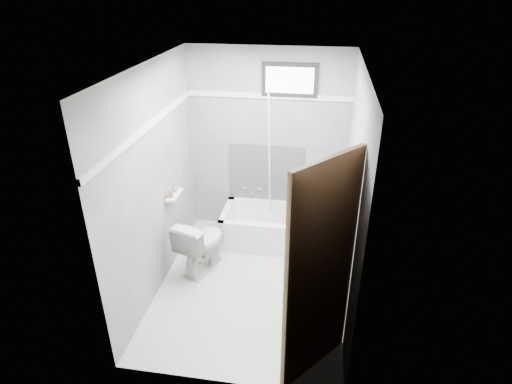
% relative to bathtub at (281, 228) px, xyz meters
% --- Properties ---
extents(floor, '(2.60, 2.60, 0.00)m').
position_rel_bathtub_xyz_m(floor, '(-0.23, -0.93, -0.21)').
color(floor, white).
rests_on(floor, ground).
extents(ceiling, '(2.60, 2.60, 0.00)m').
position_rel_bathtub_xyz_m(ceiling, '(-0.23, -0.93, 2.19)').
color(ceiling, silver).
rests_on(ceiling, floor).
extents(wall_back, '(2.00, 0.02, 2.40)m').
position_rel_bathtub_xyz_m(wall_back, '(-0.23, 0.37, 0.99)').
color(wall_back, slate).
rests_on(wall_back, floor).
extents(wall_front, '(2.00, 0.02, 2.40)m').
position_rel_bathtub_xyz_m(wall_front, '(-0.23, -2.23, 0.99)').
color(wall_front, slate).
rests_on(wall_front, floor).
extents(wall_left, '(0.02, 2.60, 2.40)m').
position_rel_bathtub_xyz_m(wall_left, '(-1.23, -0.93, 0.99)').
color(wall_left, slate).
rests_on(wall_left, floor).
extents(wall_right, '(0.02, 2.60, 2.40)m').
position_rel_bathtub_xyz_m(wall_right, '(0.77, -0.93, 0.99)').
color(wall_right, slate).
rests_on(wall_right, floor).
extents(bathtub, '(1.50, 0.70, 0.42)m').
position_rel_bathtub_xyz_m(bathtub, '(0.00, 0.00, 0.00)').
color(bathtub, white).
rests_on(bathtub, floor).
extents(office_chair, '(0.67, 0.67, 1.11)m').
position_rel_bathtub_xyz_m(office_chair, '(0.43, 0.03, 0.46)').
color(office_chair, slate).
rests_on(office_chair, bathtub).
extents(toilet, '(0.58, 0.77, 0.67)m').
position_rel_bathtub_xyz_m(toilet, '(-0.85, -0.70, 0.12)').
color(toilet, silver).
rests_on(toilet, floor).
extents(door, '(0.78, 0.78, 2.00)m').
position_rel_bathtub_xyz_m(door, '(0.75, -2.21, 0.79)').
color(door, brown).
rests_on(door, floor).
extents(window, '(0.66, 0.04, 0.40)m').
position_rel_bathtub_xyz_m(window, '(0.02, 0.36, 1.81)').
color(window, black).
rests_on(window, wall_back).
extents(backerboard, '(1.50, 0.02, 0.78)m').
position_rel_bathtub_xyz_m(backerboard, '(0.02, 0.36, 0.59)').
color(backerboard, '#4C4C4F').
rests_on(backerboard, wall_back).
extents(trim_back, '(2.00, 0.02, 0.06)m').
position_rel_bathtub_xyz_m(trim_back, '(-0.23, 0.36, 1.61)').
color(trim_back, white).
rests_on(trim_back, wall_back).
extents(trim_left, '(0.02, 2.60, 0.06)m').
position_rel_bathtub_xyz_m(trim_left, '(-1.22, -0.93, 1.61)').
color(trim_left, white).
rests_on(trim_left, wall_left).
extents(pole, '(0.02, 0.39, 1.92)m').
position_rel_bathtub_xyz_m(pole, '(-0.18, 0.13, 0.84)').
color(pole, white).
rests_on(pole, bathtub).
extents(shelf, '(0.10, 0.32, 0.02)m').
position_rel_bathtub_xyz_m(shelf, '(-1.16, -0.60, 0.69)').
color(shelf, white).
rests_on(shelf, wall_left).
extents(soap_bottle_a, '(0.06, 0.06, 0.11)m').
position_rel_bathtub_xyz_m(soap_bottle_a, '(-1.17, -0.68, 0.76)').
color(soap_bottle_a, '#9A7C4D').
rests_on(soap_bottle_a, shelf).
extents(soap_bottle_b, '(0.09, 0.09, 0.09)m').
position_rel_bathtub_xyz_m(soap_bottle_b, '(-1.17, -0.54, 0.75)').
color(soap_bottle_b, teal).
rests_on(soap_bottle_b, shelf).
extents(faucet, '(0.26, 0.10, 0.16)m').
position_rel_bathtub_xyz_m(faucet, '(-0.43, 0.34, 0.34)').
color(faucet, silver).
rests_on(faucet, wall_back).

